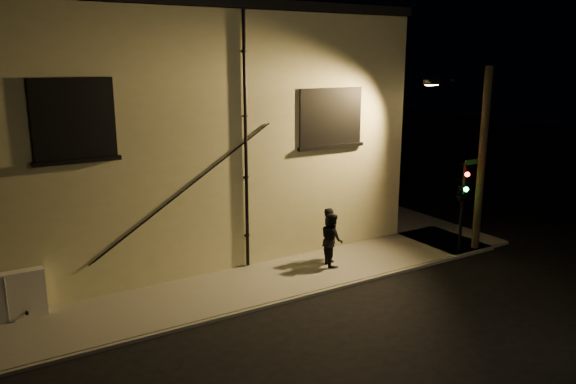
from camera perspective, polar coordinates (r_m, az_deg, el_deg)
ground at (r=17.93m, az=5.50°, el=-9.61°), size 90.00×90.00×0.00m
sidewalk at (r=21.93m, az=1.18°, el=-5.00°), size 21.00×16.00×0.12m
building at (r=23.34m, az=-13.86°, el=6.69°), size 16.20×12.23×8.80m
utility_cabinet at (r=17.03m, az=-26.77°, el=-9.53°), size 2.01×0.34×1.32m
pedestrian_a at (r=19.48m, az=4.23°, el=-4.32°), size 0.61×0.78×1.90m
pedestrian_b at (r=19.09m, az=4.49°, el=-4.82°), size 0.91×1.04×1.82m
traffic_signal at (r=20.85m, az=17.23°, el=0.01°), size 1.13×1.93×3.35m
streetlamp_pole at (r=21.29m, az=18.78°, el=3.59°), size 2.02×1.38×6.75m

